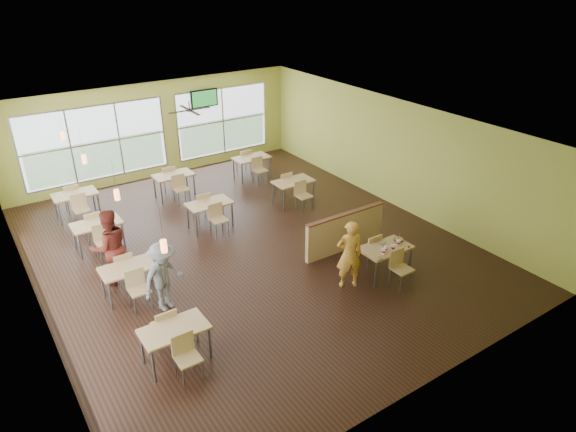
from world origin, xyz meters
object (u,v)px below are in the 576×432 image
at_px(half_wall_divider, 345,231).
at_px(man_plaid, 349,254).
at_px(food_basket, 399,240).
at_px(main_table, 385,252).

xyz_separation_m(half_wall_divider, man_plaid, (-0.99, -1.31, 0.30)).
height_order(man_plaid, food_basket, man_plaid).
height_order(main_table, food_basket, main_table).
distance_m(main_table, man_plaid, 1.01).
bearing_deg(food_basket, main_table, -172.24).
bearing_deg(main_table, half_wall_divider, 90.00).
bearing_deg(half_wall_divider, main_table, -90.00).
relative_size(main_table, man_plaid, 0.92).
xyz_separation_m(main_table, half_wall_divider, (0.00, 1.45, -0.11)).
distance_m(main_table, food_basket, 0.49).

